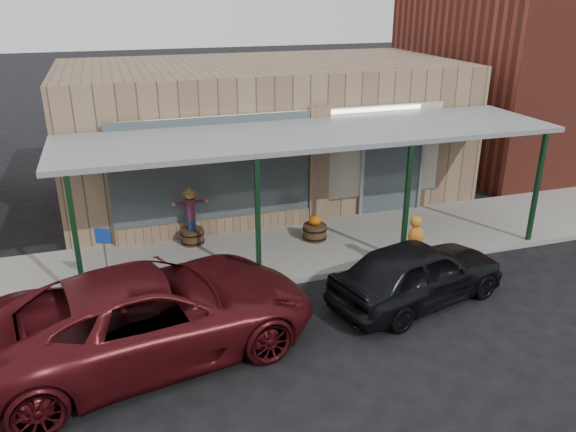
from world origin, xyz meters
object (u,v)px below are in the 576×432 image
object	(u,v)px
barrel_scarecrow	(192,225)
parked_sedan	(418,272)
barrel_pumpkin	(315,230)
car_maroon	(152,314)
handicap_sign	(105,254)

from	to	relation	value
barrel_scarecrow	parked_sedan	xyz separation A→B (m)	(4.14, -4.12, 0.03)
barrel_scarecrow	parked_sedan	size ratio (longest dim) A/B	0.35
barrel_scarecrow	barrel_pumpkin	world-z (taller)	barrel_scarecrow
parked_sedan	car_maroon	xyz separation A→B (m)	(-5.51, -0.19, 0.14)
barrel_pumpkin	car_maroon	world-z (taller)	car_maroon
parked_sedan	car_maroon	distance (m)	5.52
barrel_pumpkin	handicap_sign	bearing A→B (deg)	-163.93
handicap_sign	barrel_scarecrow	bearing A→B (deg)	69.93
car_maroon	barrel_pumpkin	bearing A→B (deg)	-61.77
handicap_sign	parked_sedan	size ratio (longest dim) A/B	0.37
barrel_pumpkin	car_maroon	xyz separation A→B (m)	(-4.46, -3.59, 0.42)
barrel_pumpkin	car_maroon	bearing A→B (deg)	-141.17
barrel_scarecrow	handicap_sign	size ratio (longest dim) A/B	0.95
barrel_scarecrow	car_maroon	size ratio (longest dim) A/B	0.25
barrel_scarecrow	car_maroon	xyz separation A→B (m)	(-1.37, -4.31, 0.17)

